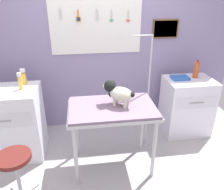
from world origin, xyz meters
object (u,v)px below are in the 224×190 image
Objects in this scene: grooming_table at (112,113)px; cabinet_right at (186,106)px; soda_bottle at (196,70)px; grooming_arm at (147,99)px; dog at (118,92)px; spray_bottle_tall at (24,78)px; counter_left at (10,123)px; stool at (15,164)px.

cabinet_right is (1.22, 0.61, -0.32)m from grooming_table.
soda_bottle is at bearing 27.20° from grooming_table.
grooming_arm reaches higher than dog.
cabinet_right reaches higher than grooming_table.
soda_bottle is at bearing 22.64° from grooming_arm.
dog is at bearing -145.48° from grooming_arm.
grooming_table is 1.24m from spray_bottle_tall.
soda_bottle is at bearing 2.07° from spray_bottle_tall.
grooming_table is 1.50m from soda_bottle.
grooming_table is at bearing -151.77° from dog.
grooming_arm is 0.60m from dog.
spray_bottle_tall is at bearing -177.93° from soda_bottle.
grooming_arm reaches higher than grooming_table.
cabinet_right is (1.15, 0.58, -0.56)m from dog.
spray_bottle_tall reaches higher than counter_left.
stool is 2.62m from soda_bottle.
dog is 1.41m from soda_bottle.
dog is at bearing -152.85° from soda_bottle.
counter_left is at bearing 164.18° from dog.
spray_bottle_tall is 0.76× the size of soda_bottle.
counter_left is (-1.27, 0.41, -0.28)m from grooming_table.
cabinet_right is 2.45m from stool.
spray_bottle_tall is at bearing 170.80° from grooming_arm.
stool is at bearing -156.46° from cabinet_right.
counter_left is at bearing -174.17° from soda_bottle.
stool is (-1.09, -0.40, -0.52)m from dog.
spray_bottle_tall reaches higher than grooming_table.
grooming_arm reaches higher than spray_bottle_tall.
spray_bottle_tall is at bearing 91.32° from stool.
cabinet_right is at bearing 26.56° from dog.
dog is (-0.44, -0.30, 0.26)m from grooming_arm.
counter_left is at bearing 161.97° from grooming_table.
cabinet_right is (2.49, 0.20, -0.04)m from counter_left.
counter_left is 1.65× the size of stool.
cabinet_right is (0.71, 0.27, -0.30)m from grooming_arm.
counter_left is (-1.34, 0.38, -0.52)m from dog.
dog is 1.28m from stool.
dog reaches higher than grooming_table.
soda_bottle is (2.59, 0.26, 0.51)m from counter_left.
dog is at bearing -26.51° from spray_bottle_tall.
grooming_table is 1.17× the size of cabinet_right.
dog reaches higher than counter_left.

